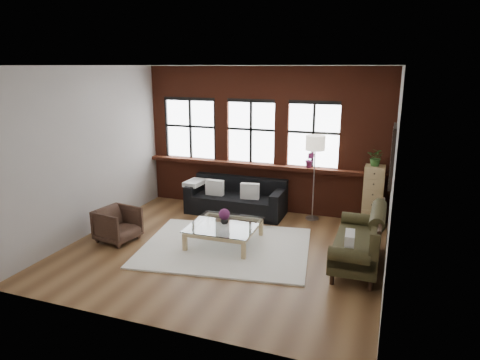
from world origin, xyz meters
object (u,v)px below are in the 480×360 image
(drawer_chest, at_px, (373,197))
(vintage_settee, at_px, (358,237))
(dark_sofa, at_px, (236,197))
(floor_lamp, at_px, (314,175))
(armchair, at_px, (118,225))
(vase, at_px, (224,220))
(coffee_table, at_px, (225,234))

(drawer_chest, bearing_deg, vintage_settee, -93.62)
(dark_sofa, relative_size, floor_lamp, 1.10)
(armchair, height_order, vase, armchair)
(vase, bearing_deg, coffee_table, 0.00)
(vintage_settee, height_order, floor_lamp, floor_lamp)
(vase, relative_size, drawer_chest, 0.12)
(armchair, xyz_separation_m, vase, (1.94, 0.53, 0.15))
(dark_sofa, xyz_separation_m, drawer_chest, (2.89, 0.19, 0.25))
(coffee_table, relative_size, floor_lamp, 0.62)
(armchair, height_order, drawer_chest, drawer_chest)
(coffee_table, relative_size, vase, 8.28)
(drawer_chest, distance_m, floor_lamp, 1.26)
(coffee_table, bearing_deg, vintage_settee, -1.27)
(vase, height_order, floor_lamp, floor_lamp)
(armchair, bearing_deg, dark_sofa, -26.08)
(dark_sofa, xyz_separation_m, vase, (0.40, -1.67, 0.08))
(floor_lamp, bearing_deg, armchair, -143.05)
(armchair, bearing_deg, vintage_settee, -74.78)
(drawer_chest, xyz_separation_m, floor_lamp, (-1.22, 0.03, 0.35))
(vintage_settee, bearing_deg, vase, 178.73)
(vintage_settee, distance_m, coffee_table, 2.39)
(dark_sofa, bearing_deg, armchair, -124.98)
(dark_sofa, bearing_deg, floor_lamp, 7.35)
(coffee_table, bearing_deg, drawer_chest, 36.77)
(vintage_settee, xyz_separation_m, coffee_table, (-2.37, 0.05, -0.30))
(dark_sofa, height_order, coffee_table, dark_sofa)
(vintage_settee, bearing_deg, floor_lamp, 119.41)
(coffee_table, height_order, floor_lamp, floor_lamp)
(armchair, bearing_deg, coffee_table, -65.83)
(armchair, xyz_separation_m, drawer_chest, (4.43, 2.39, 0.32))
(coffee_table, xyz_separation_m, vase, (-0.00, 0.00, 0.27))
(vase, bearing_deg, armchair, -164.72)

